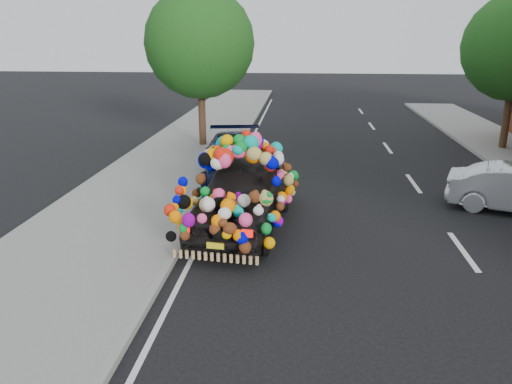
# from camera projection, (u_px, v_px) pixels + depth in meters

# --- Properties ---
(ground) EXTENTS (100.00, 100.00, 0.00)m
(ground) POSITION_uv_depth(u_px,v_px,m) (291.00, 245.00, 10.79)
(ground) COLOR black
(ground) RESTS_ON ground
(sidewalk) EXTENTS (4.00, 60.00, 0.12)m
(sidewalk) POSITION_uv_depth(u_px,v_px,m) (99.00, 235.00, 11.15)
(sidewalk) COLOR gray
(sidewalk) RESTS_ON ground
(kerb) EXTENTS (0.15, 60.00, 0.13)m
(kerb) POSITION_uv_depth(u_px,v_px,m) (185.00, 238.00, 10.97)
(kerb) COLOR gray
(kerb) RESTS_ON ground
(lane_markings) EXTENTS (6.00, 50.00, 0.01)m
(lane_markings) POSITION_uv_depth(u_px,v_px,m) (463.00, 251.00, 10.47)
(lane_markings) COLOR silver
(lane_markings) RESTS_ON ground
(tree_near_sidewalk) EXTENTS (4.20, 4.20, 6.13)m
(tree_near_sidewalk) POSITION_uv_depth(u_px,v_px,m) (200.00, 43.00, 18.92)
(tree_near_sidewalk) COLOR #332114
(tree_near_sidewalk) RESTS_ON ground
(plush_art_car) EXTENTS (2.71, 4.98, 2.20)m
(plush_art_car) POSITION_uv_depth(u_px,v_px,m) (242.00, 180.00, 11.51)
(plush_art_car) COLOR black
(plush_art_car) RESTS_ON ground
(navy_sedan) EXTENTS (2.69, 5.14, 1.42)m
(navy_sedan) POSITION_uv_depth(u_px,v_px,m) (236.00, 160.00, 15.06)
(navy_sedan) COLOR black
(navy_sedan) RESTS_ON ground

